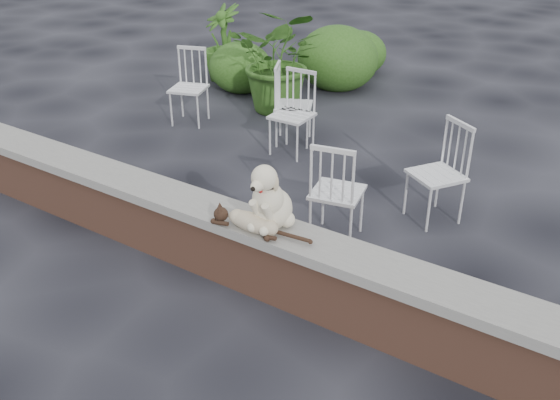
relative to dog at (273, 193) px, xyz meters
The scene contains 13 objects.
ground 0.99m from the dog, behind, with size 60.00×60.00×0.00m, color black.
brick_wall 0.79m from the dog, behind, with size 6.00×0.30×0.50m, color brown.
capstone 0.60m from the dog, behind, with size 6.20×0.40×0.08m, color slate.
dog is the anchor object (origin of this frame).
cat 0.25m from the dog, 118.07° to the right, with size 0.94×0.23×0.16m, color tan, non-canonical shape.
chair_c 1.02m from the dog, 88.59° to the left, with size 0.56×0.56×0.94m, color white, non-canonical shape.
chair_e 3.00m from the dog, 119.53° to the left, with size 0.56×0.56×0.94m, color white, non-canonical shape.
chair_d 1.88m from the dog, 70.67° to the left, with size 0.56×0.56×0.94m, color white, non-canonical shape.
chair_a 3.80m from the dog, 140.58° to the left, with size 0.56×0.56×0.94m, color white, non-canonical shape.
chair_b 2.67m from the dog, 119.58° to the left, with size 0.56×0.56×0.94m, color white, non-canonical shape.
potted_plant_a 4.09m from the dog, 122.69° to the left, with size 1.25×1.08×1.39m, color #264F16.
potted_plant_b 5.55m from the dog, 132.00° to the left, with size 0.64×0.64×1.14m, color #264F16.
shrubbery 5.28m from the dog, 116.77° to the left, with size 2.19×2.61×0.96m.
Camera 1 is at (2.74, -3.22, 2.90)m, focal length 39.74 mm.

